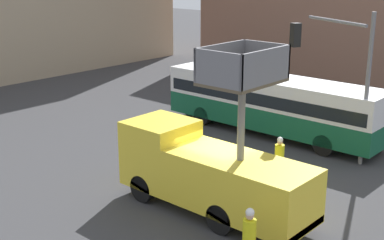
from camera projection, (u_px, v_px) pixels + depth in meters
name	position (u px, v px, depth m)	size (l,w,h in m)	color
ground_plane	(219.00, 201.00, 19.52)	(120.00, 120.00, 0.00)	#38383A
utility_truck	(210.00, 170.00, 18.32)	(2.55, 7.26, 5.94)	yellow
city_bus	(271.00, 101.00, 26.74)	(2.53, 11.57, 2.92)	#145638
traffic_light_pole	(344.00, 66.00, 21.46)	(3.53, 3.28, 6.50)	slate
road_worker_near_truck	(249.00, 239.00, 14.93)	(0.38, 0.38, 1.92)	navy
road_worker_directing	(279.00, 158.00, 21.30)	(0.38, 0.38, 1.78)	navy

